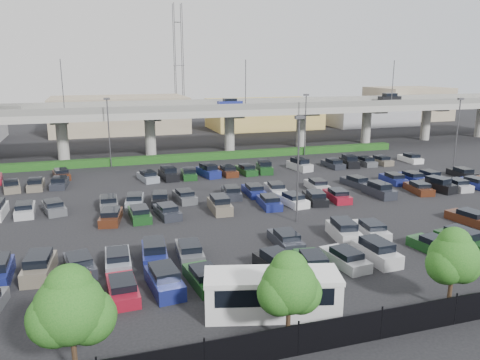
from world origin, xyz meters
name	(u,v)px	position (x,y,z in m)	size (l,w,h in m)	color
ground	(267,200)	(0.00, 0.00, 0.00)	(280.00, 280.00, 0.00)	black
overpass	(200,112)	(-0.21, 32.01, 6.97)	(150.00, 13.00, 15.80)	gray
hedge	(212,156)	(0.00, 25.00, 0.55)	(66.00, 1.60, 1.10)	#103711
fence	(440,313)	(-0.05, -28.00, 0.90)	(70.00, 0.10, 2.00)	black
tree_row	(438,260)	(0.70, -26.53, 3.52)	(65.07, 3.66, 5.94)	#332316
shuttle_bus	(272,292)	(-8.72, -23.57, 1.43)	(8.63, 4.82, 2.63)	silver
parked_cars	(268,205)	(-1.29, -3.76, 0.61)	(63.05, 41.67, 1.67)	#18441A
light_poles	(227,145)	(-4.13, 2.00, 6.24)	(66.90, 48.38, 10.30)	#454549
distant_buildings	(224,113)	(12.38, 61.81, 3.74)	(138.00, 24.00, 9.00)	gray
comm_tower	(179,63)	(4.00, 74.00, 15.61)	(2.40, 2.40, 30.00)	#454549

